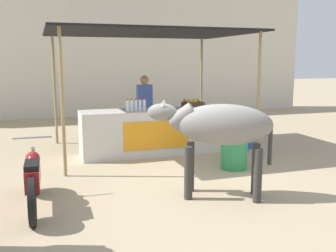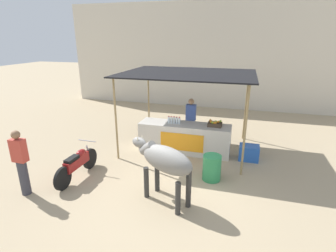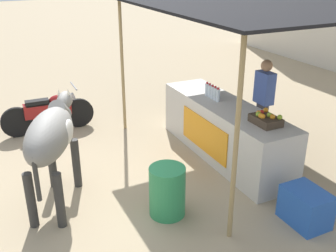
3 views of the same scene
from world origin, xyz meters
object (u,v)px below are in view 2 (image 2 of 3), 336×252
(water_barrel, at_px, (212,168))
(stall_counter, at_px, (184,138))
(vendor_behind_counter, at_px, (191,121))
(fruit_crate, at_px, (215,124))
(cooler_box, at_px, (249,153))
(cow, at_px, (165,161))
(motorcycle_parked, at_px, (77,163))
(passerby_on_street, at_px, (21,162))

(water_barrel, bearing_deg, stall_counter, 124.48)
(stall_counter, bearing_deg, vendor_behind_counter, 86.05)
(water_barrel, bearing_deg, fruit_crate, 95.11)
(cooler_box, distance_m, cow, 3.48)
(motorcycle_parked, bearing_deg, passerby_on_street, -126.40)
(fruit_crate, bearing_deg, motorcycle_parked, -142.50)
(water_barrel, relative_size, cow, 0.39)
(vendor_behind_counter, bearing_deg, cooler_box, -22.64)
(water_barrel, bearing_deg, motorcycle_parked, -165.68)
(stall_counter, height_order, fruit_crate, fruit_crate)
(stall_counter, xyz_separation_m, passerby_on_street, (-3.17, -3.57, 0.37))
(passerby_on_street, bearing_deg, stall_counter, 48.47)
(stall_counter, relative_size, fruit_crate, 6.82)
(cooler_box, xyz_separation_m, passerby_on_street, (-5.26, -3.48, 0.61))
(stall_counter, relative_size, cow, 1.67)
(stall_counter, distance_m, passerby_on_street, 4.79)
(fruit_crate, xyz_separation_m, water_barrel, (0.15, -1.68, -0.68))
(cow, bearing_deg, motorcycle_parked, 171.91)
(fruit_crate, xyz_separation_m, cooler_box, (1.12, -0.15, -0.80))
(stall_counter, bearing_deg, fruit_crate, 3.12)
(cooler_box, xyz_separation_m, motorcycle_parked, (-4.49, -2.43, 0.19))
(vendor_behind_counter, xyz_separation_m, cooler_box, (2.04, -0.85, -0.61))
(stall_counter, height_order, water_barrel, stall_counter)
(water_barrel, xyz_separation_m, cow, (-0.93, -1.27, 0.68))
(passerby_on_street, bearing_deg, fruit_crate, 41.25)
(vendor_behind_counter, bearing_deg, cow, -87.86)
(vendor_behind_counter, distance_m, water_barrel, 2.66)
(motorcycle_parked, relative_size, passerby_on_street, 1.09)
(vendor_behind_counter, height_order, passerby_on_street, same)
(water_barrel, distance_m, passerby_on_street, 4.73)
(cooler_box, bearing_deg, cow, -124.18)
(stall_counter, distance_m, water_barrel, 1.98)
(water_barrel, height_order, motorcycle_parked, motorcycle_parked)
(fruit_crate, xyz_separation_m, passerby_on_street, (-4.14, -3.63, -0.19))
(cow, distance_m, motorcycle_parked, 2.68)
(vendor_behind_counter, distance_m, motorcycle_parked, 4.12)
(stall_counter, height_order, motorcycle_parked, stall_counter)
(water_barrel, bearing_deg, vendor_behind_counter, 114.14)
(fruit_crate, height_order, motorcycle_parked, fruit_crate)
(stall_counter, height_order, passerby_on_street, passerby_on_street)
(fruit_crate, relative_size, passerby_on_street, 0.27)
(vendor_behind_counter, bearing_deg, water_barrel, -65.86)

